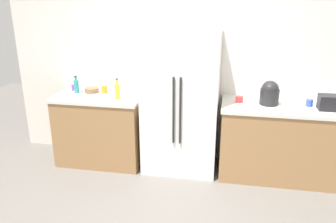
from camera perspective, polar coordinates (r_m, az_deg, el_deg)
The scene contains 13 objects.
kitchen_back_panel at distance 4.57m, azimuth 3.07°, elevation 8.73°, with size 4.77×0.10×2.77m, color silver.
counter_left at distance 4.75m, azimuth -10.90°, elevation -2.74°, with size 1.14×0.66×0.93m.
counter_right at distance 4.50m, azimuth 18.48°, elevation -4.73°, with size 1.56×0.66×0.93m.
refrigerator at distance 4.33m, azimuth 2.12°, elevation 1.49°, with size 0.92×0.64×1.80m.
toaster at distance 4.35m, azimuth 25.12°, elevation 1.33°, with size 0.26×0.17×0.17m, color black.
rice_cooker at distance 4.29m, azimuth 16.33°, elevation 2.90°, with size 0.22×0.22×0.29m.
bottle_a at distance 4.37m, azimuth -8.31°, elevation 3.35°, with size 0.07×0.07×0.26m.
bottle_b at distance 4.74m, azimuth -14.79°, elevation 4.07°, with size 0.07×0.07×0.23m.
cup_a at distance 4.31m, azimuth 11.60°, elevation 1.98°, with size 0.09×0.09×0.07m, color red.
cup_b at distance 4.40m, azimuth 22.17°, elevation 1.34°, with size 0.08×0.08×0.08m, color blue.
cup_c at distance 4.66m, azimuth -10.39°, elevation 3.58°, with size 0.07×0.07×0.10m, color orange.
cup_d at distance 4.88m, azimuth -15.15°, elevation 3.83°, with size 0.07×0.07×0.08m, color purple.
bowl_a at distance 4.73m, azimuth -12.40°, elevation 3.45°, with size 0.19×0.19×0.06m, color brown.
Camera 1 is at (0.57, -2.74, 2.26)m, focal length 37.18 mm.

